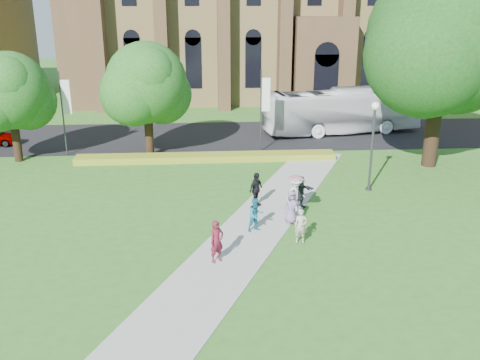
{
  "coord_description": "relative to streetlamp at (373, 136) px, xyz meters",
  "views": [
    {
      "loc": [
        -2.17,
        -22.56,
        10.84
      ],
      "look_at": [
        -0.28,
        4.21,
        1.6
      ],
      "focal_mm": 40.0,
      "sensor_mm": 36.0,
      "label": 1
    }
  ],
  "objects": [
    {
      "name": "flower_hedge",
      "position": [
        -9.5,
        6.7,
        -3.07
      ],
      "size": [
        18.0,
        1.4,
        0.45
      ],
      "primitive_type": "cube",
      "color": "gold",
      "rests_on": "ground"
    },
    {
      "name": "pedestrian_3",
      "position": [
        -6.91,
        -2.13,
        -2.31
      ],
      "size": [
        1.07,
        1.14,
        1.89
      ],
      "primitive_type": "imported",
      "rotation": [
        0.0,
        0.0,
        0.87
      ],
      "color": "black",
      "rests_on": "footpath"
    },
    {
      "name": "pedestrian_1",
      "position": [
        -7.24,
        -5.4,
        -2.42
      ],
      "size": [
        1.0,
        0.91,
        1.67
      ],
      "primitive_type": "imported",
      "rotation": [
        0.0,
        0.0,
        0.41
      ],
      "color": "#1A6C85",
      "rests_on": "footpath"
    },
    {
      "name": "street_tree_1",
      "position": [
        -13.5,
        8.0,
        1.93
      ],
      "size": [
        5.6,
        5.6,
        8.05
      ],
      "color": "#332114",
      "rests_on": "ground"
    },
    {
      "name": "street_tree_0",
      "position": [
        -22.5,
        7.5,
        1.58
      ],
      "size": [
        5.2,
        5.2,
        7.5
      ],
      "color": "#332114",
      "rests_on": "ground"
    },
    {
      "name": "pedestrian_6",
      "position": [
        -5.3,
        -6.81,
        -2.44
      ],
      "size": [
        0.63,
        0.45,
        1.64
      ],
      "primitive_type": "imported",
      "rotation": [
        0.0,
        0.0,
        -0.1
      ],
      "color": "#AB9D8E",
      "rests_on": "footpath"
    },
    {
      "name": "pedestrian_2",
      "position": [
        -4.86,
        -2.83,
        -2.34
      ],
      "size": [
        1.35,
        1.1,
        1.82
      ],
      "primitive_type": "imported",
      "rotation": [
        0.0,
        0.0,
        0.43
      ],
      "color": "silver",
      "rests_on": "footpath"
    },
    {
      "name": "pedestrian_4",
      "position": [
        -5.36,
        -4.58,
        -2.4
      ],
      "size": [
        0.88,
        0.62,
        1.7
      ],
      "primitive_type": "imported",
      "rotation": [
        0.0,
        0.0,
        0.1
      ],
      "color": "slate",
      "rests_on": "footpath"
    },
    {
      "name": "road",
      "position": [
        -7.5,
        13.5,
        -3.29
      ],
      "size": [
        160.0,
        10.0,
        0.02
      ],
      "primitive_type": "cube",
      "color": "black",
      "rests_on": "ground"
    },
    {
      "name": "parasol",
      "position": [
        -5.18,
        -4.48,
        -1.2
      ],
      "size": [
        0.85,
        0.85,
        0.7
      ],
      "primitive_type": "imported",
      "rotation": [
        0.0,
        0.0,
        -0.07
      ],
      "color": "#D999B2",
      "rests_on": "pedestrian_4"
    },
    {
      "name": "banner_pole_0",
      "position": [
        -5.39,
        8.7,
        0.09
      ],
      "size": [
        0.7,
        0.1,
        6.0
      ],
      "color": "#38383D",
      "rests_on": "ground"
    },
    {
      "name": "streetlamp",
      "position": [
        0.0,
        0.0,
        0.0
      ],
      "size": [
        0.44,
        0.44,
        5.24
      ],
      "color": "#38383D",
      "rests_on": "ground"
    },
    {
      "name": "pedestrian_5",
      "position": [
        -4.58,
        -2.58,
        -2.35
      ],
      "size": [
        1.7,
        1.37,
        1.81
      ],
      "primitive_type": "imported",
      "rotation": [
        0.0,
        0.0,
        0.58
      ],
      "color": "#24242B",
      "rests_on": "footpath"
    },
    {
      "name": "ground",
      "position": [
        -7.5,
        -6.5,
        -3.3
      ],
      "size": [
        160.0,
        160.0,
        0.0
      ],
      "primitive_type": "plane",
      "color": "#34691F",
      "rests_on": "ground"
    },
    {
      "name": "banner_pole_1",
      "position": [
        -19.39,
        8.7,
        0.09
      ],
      "size": [
        0.7,
        0.1,
        6.0
      ],
      "color": "#38383D",
      "rests_on": "ground"
    },
    {
      "name": "large_tree",
      "position": [
        5.5,
        4.5,
        5.07
      ],
      "size": [
        9.6,
        9.6,
        13.2
      ],
      "color": "#332114",
      "rests_on": "ground"
    },
    {
      "name": "tour_coach",
      "position": [
        1.79,
        13.93,
        -1.45
      ],
      "size": [
        13.45,
        5.26,
        3.65
      ],
      "primitive_type": "imported",
      "rotation": [
        0.0,
        0.0,
        1.74
      ],
      "color": "white",
      "rests_on": "road"
    },
    {
      "name": "footpath",
      "position": [
        -7.5,
        -5.5,
        -3.28
      ],
      "size": [
        15.58,
        28.54,
        0.04
      ],
      "primitive_type": "cube",
      "rotation": [
        0.0,
        0.0,
        -0.44
      ],
      "color": "#B2B2A8",
      "rests_on": "ground"
    },
    {
      "name": "pedestrian_0",
      "position": [
        -9.21,
        -8.43,
        -2.32
      ],
      "size": [
        0.82,
        0.76,
        1.88
      ],
      "primitive_type": "imported",
      "rotation": [
        0.0,
        0.0,
        0.62
      ],
      "color": "maroon",
      "rests_on": "footpath"
    }
  ]
}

